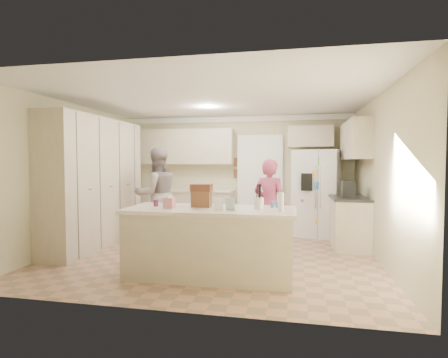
% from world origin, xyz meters
% --- Properties ---
extents(floor, '(5.20, 4.60, 0.02)m').
position_xyz_m(floor, '(0.00, 0.00, -0.01)').
color(floor, '#AA7A5F').
rests_on(floor, ground).
extents(ceiling, '(5.20, 4.60, 0.02)m').
position_xyz_m(ceiling, '(0.00, 0.00, 2.61)').
color(ceiling, white).
rests_on(ceiling, wall_back).
extents(wall_back, '(5.20, 0.02, 2.60)m').
position_xyz_m(wall_back, '(0.00, 2.31, 1.30)').
color(wall_back, beige).
rests_on(wall_back, ground).
extents(wall_front, '(5.20, 0.02, 2.60)m').
position_xyz_m(wall_front, '(0.00, -2.31, 1.30)').
color(wall_front, beige).
rests_on(wall_front, ground).
extents(wall_left, '(0.02, 4.60, 2.60)m').
position_xyz_m(wall_left, '(-2.61, 0.00, 1.30)').
color(wall_left, beige).
rests_on(wall_left, ground).
extents(wall_right, '(0.02, 4.60, 2.60)m').
position_xyz_m(wall_right, '(2.61, 0.00, 1.30)').
color(wall_right, beige).
rests_on(wall_right, ground).
extents(crown_back, '(5.20, 0.08, 0.12)m').
position_xyz_m(crown_back, '(0.00, 2.26, 2.53)').
color(crown_back, white).
rests_on(crown_back, wall_back).
extents(pantry_bank, '(0.60, 2.60, 2.35)m').
position_xyz_m(pantry_bank, '(-2.30, 0.20, 1.18)').
color(pantry_bank, beige).
rests_on(pantry_bank, floor).
extents(back_base_cab, '(2.20, 0.60, 0.88)m').
position_xyz_m(back_base_cab, '(-1.15, 2.00, 0.44)').
color(back_base_cab, beige).
rests_on(back_base_cab, floor).
extents(back_countertop, '(2.24, 0.63, 0.04)m').
position_xyz_m(back_countertop, '(-1.15, 1.99, 0.90)').
color(back_countertop, beige).
rests_on(back_countertop, back_base_cab).
extents(back_upper_cab, '(2.20, 0.35, 0.80)m').
position_xyz_m(back_upper_cab, '(-1.15, 2.12, 1.90)').
color(back_upper_cab, beige).
rests_on(back_upper_cab, wall_back).
extents(doorway_opening, '(0.90, 0.06, 2.10)m').
position_xyz_m(doorway_opening, '(0.55, 2.28, 1.05)').
color(doorway_opening, black).
rests_on(doorway_opening, floor).
extents(doorway_casing, '(1.02, 0.03, 2.22)m').
position_xyz_m(doorway_casing, '(0.55, 2.24, 1.05)').
color(doorway_casing, white).
rests_on(doorway_casing, floor).
extents(wall_frame_upper, '(0.15, 0.02, 0.20)m').
position_xyz_m(wall_frame_upper, '(0.02, 2.27, 1.55)').
color(wall_frame_upper, brown).
rests_on(wall_frame_upper, wall_back).
extents(wall_frame_lower, '(0.15, 0.02, 0.20)m').
position_xyz_m(wall_frame_lower, '(0.02, 2.27, 1.28)').
color(wall_frame_lower, brown).
rests_on(wall_frame_lower, wall_back).
extents(refrigerator, '(1.06, 0.92, 1.80)m').
position_xyz_m(refrigerator, '(1.78, 1.84, 0.90)').
color(refrigerator, white).
rests_on(refrigerator, floor).
extents(fridge_seam, '(0.02, 0.02, 1.78)m').
position_xyz_m(fridge_seam, '(1.78, 1.48, 0.90)').
color(fridge_seam, gray).
rests_on(fridge_seam, refrigerator).
extents(fridge_dispenser, '(0.22, 0.03, 0.35)m').
position_xyz_m(fridge_dispenser, '(1.56, 1.47, 1.15)').
color(fridge_dispenser, black).
rests_on(fridge_dispenser, refrigerator).
extents(fridge_handle_l, '(0.02, 0.02, 0.85)m').
position_xyz_m(fridge_handle_l, '(1.73, 1.47, 1.05)').
color(fridge_handle_l, silver).
rests_on(fridge_handle_l, refrigerator).
extents(fridge_handle_r, '(0.02, 0.02, 0.85)m').
position_xyz_m(fridge_handle_r, '(1.83, 1.47, 1.05)').
color(fridge_handle_r, silver).
rests_on(fridge_handle_r, refrigerator).
extents(over_fridge_cab, '(0.95, 0.35, 0.45)m').
position_xyz_m(over_fridge_cab, '(1.65, 2.12, 2.10)').
color(over_fridge_cab, beige).
rests_on(over_fridge_cab, wall_back).
extents(right_base_cab, '(0.60, 1.20, 0.88)m').
position_xyz_m(right_base_cab, '(2.30, 1.00, 0.44)').
color(right_base_cab, beige).
rests_on(right_base_cab, floor).
extents(right_countertop, '(0.63, 1.24, 0.04)m').
position_xyz_m(right_countertop, '(2.29, 1.00, 0.90)').
color(right_countertop, '#2D2B28').
rests_on(right_countertop, right_base_cab).
extents(right_upper_cab, '(0.35, 1.50, 0.70)m').
position_xyz_m(right_upper_cab, '(2.43, 1.20, 1.95)').
color(right_upper_cab, beige).
rests_on(right_upper_cab, wall_right).
extents(coffee_maker, '(0.22, 0.28, 0.30)m').
position_xyz_m(coffee_maker, '(2.25, 0.80, 1.07)').
color(coffee_maker, black).
rests_on(coffee_maker, right_countertop).
extents(island_base, '(2.20, 0.90, 0.88)m').
position_xyz_m(island_base, '(0.20, -1.10, 0.44)').
color(island_base, beige).
rests_on(island_base, floor).
extents(island_top, '(2.28, 0.96, 0.05)m').
position_xyz_m(island_top, '(0.20, -1.10, 0.90)').
color(island_top, beige).
rests_on(island_top, island_base).
extents(utensil_crock, '(0.13, 0.13, 0.15)m').
position_xyz_m(utensil_crock, '(0.85, -1.05, 1.00)').
color(utensil_crock, white).
rests_on(utensil_crock, island_top).
extents(tissue_box, '(0.13, 0.13, 0.14)m').
position_xyz_m(tissue_box, '(-0.35, -1.20, 1.00)').
color(tissue_box, '#D47680').
rests_on(tissue_box, island_top).
extents(tissue_plume, '(0.08, 0.08, 0.08)m').
position_xyz_m(tissue_plume, '(-0.35, -1.20, 1.10)').
color(tissue_plume, white).
rests_on(tissue_plume, tissue_box).
extents(dollhouse_body, '(0.26, 0.18, 0.22)m').
position_xyz_m(dollhouse_body, '(0.05, -1.00, 1.04)').
color(dollhouse_body, brown).
rests_on(dollhouse_body, island_top).
extents(dollhouse_roof, '(0.28, 0.20, 0.10)m').
position_xyz_m(dollhouse_roof, '(0.05, -1.00, 1.20)').
color(dollhouse_roof, '#592D1E').
rests_on(dollhouse_roof, dollhouse_body).
extents(jam_jar, '(0.07, 0.07, 0.09)m').
position_xyz_m(jam_jar, '(-0.60, -1.05, 0.97)').
color(jam_jar, '#59263F').
rests_on(jam_jar, island_top).
extents(greeting_card_a, '(0.12, 0.06, 0.16)m').
position_xyz_m(greeting_card_a, '(0.35, -1.30, 1.01)').
color(greeting_card_a, white).
rests_on(greeting_card_a, island_top).
extents(greeting_card_b, '(0.12, 0.05, 0.16)m').
position_xyz_m(greeting_card_b, '(0.50, -1.25, 1.01)').
color(greeting_card_b, silver).
rests_on(greeting_card_b, island_top).
extents(water_bottle, '(0.07, 0.07, 0.24)m').
position_xyz_m(water_bottle, '(1.15, -1.25, 1.04)').
color(water_bottle, silver).
rests_on(water_bottle, island_top).
extents(shaker_salt, '(0.05, 0.05, 0.09)m').
position_xyz_m(shaker_salt, '(1.02, -0.88, 0.97)').
color(shaker_salt, teal).
rests_on(shaker_salt, island_top).
extents(shaker_pepper, '(0.05, 0.05, 0.09)m').
position_xyz_m(shaker_pepper, '(1.09, -0.88, 0.97)').
color(shaker_pepper, teal).
rests_on(shaker_pepper, island_top).
extents(teen_boy, '(1.12, 1.10, 1.82)m').
position_xyz_m(teen_boy, '(-1.34, 0.79, 0.91)').
color(teen_boy, gray).
rests_on(teen_boy, floor).
extents(teen_girl, '(0.68, 0.55, 1.60)m').
position_xyz_m(teen_girl, '(0.90, 0.37, 0.80)').
color(teen_girl, '#B73E55').
rests_on(teen_girl, floor).
extents(fridge_magnets, '(0.76, 0.02, 1.44)m').
position_xyz_m(fridge_magnets, '(1.78, 1.47, 0.90)').
color(fridge_magnets, tan).
rests_on(fridge_magnets, refrigerator).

